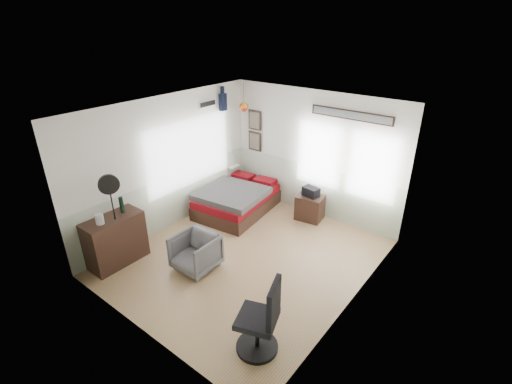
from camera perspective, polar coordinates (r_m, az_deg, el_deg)
ground_plane at (r=6.91m, az=-1.41°, el=-10.03°), size 4.00×4.50×0.01m
room_shell at (r=6.29m, az=-1.03°, el=3.07°), size 4.02×4.52×2.71m
wall_decor at (r=8.07m, az=1.21°, el=11.85°), size 3.55×1.32×1.44m
bed at (r=8.29m, az=-2.98°, el=-1.20°), size 1.48×1.96×0.58m
dresser at (r=7.00m, az=-20.79°, el=-6.94°), size 0.48×1.00×0.90m
armchair at (r=6.56m, az=-9.28°, el=-9.12°), size 0.70×0.72×0.65m
nightstand at (r=8.06m, az=8.28°, el=-2.35°), size 0.61×0.52×0.55m
task_chair at (r=5.03m, az=0.89°, el=-19.58°), size 0.64×0.64×1.12m
kettle at (r=6.63m, az=-22.93°, el=-3.84°), size 0.16×0.13×0.18m
bottle at (r=6.83m, az=-19.98°, el=-1.86°), size 0.07×0.07×0.29m
stand_fan at (r=6.43m, az=-21.67°, el=1.03°), size 0.22×0.32×0.83m
black_bag at (r=7.90m, az=8.45°, el=0.04°), size 0.37×0.27×0.20m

